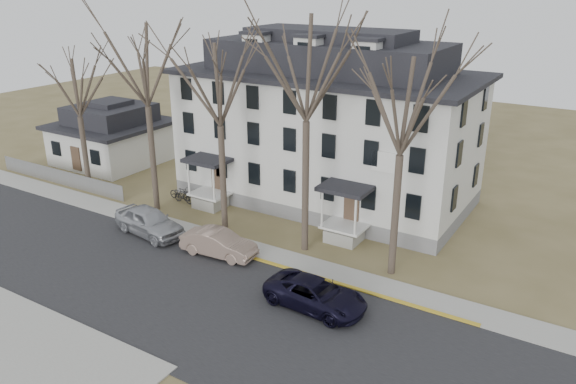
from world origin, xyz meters
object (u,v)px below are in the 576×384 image
Objects in this scene: boarding_house at (327,126)px; car_navy at (316,295)px; car_tan at (219,244)px; car_silver at (149,222)px; bicycle_right at (184,197)px; tree_mid_right at (404,100)px; tree_bungalow at (76,84)px; bicycle_left at (180,194)px; small_house at (113,136)px; tree_far_left at (144,59)px; tree_mid_left at (219,79)px; tree_center at (307,61)px.

car_navy is at bearing -63.63° from boarding_house.
car_tan is at bearing -94.15° from boarding_house.
car_silver reaches higher than bicycle_right.
tree_mid_right is at bearing -69.18° from car_silver.
tree_bungalow is 10.75m from bicycle_left.
boarding_house is 11.21× the size of bicycle_left.
tree_mid_right reaches higher than small_house.
tree_far_left is 1.08× the size of tree_mid_right.
car_silver is at bearing -134.63° from tree_mid_left.
car_navy is at bearing -90.27° from car_silver.
small_house is 0.81× the size of tree_bungalow.
tree_center reaches higher than boarding_house.
tree_mid_right reaches higher than bicycle_right.
boarding_house is at bearing -54.67° from bicycle_left.
tree_bungalow is (-24.50, 0.00, -1.48)m from tree_mid_right.
small_house is 0.68× the size of tree_mid_left.
car_silver is 1.13× the size of car_tan.
bicycle_left is at bearing 31.57° from car_silver.
small_house is 12.13m from bicycle_left.
car_silver is 5.41m from bicycle_right.
tree_mid_right is 18.96m from bicycle_right.
tree_mid_left is 10.54m from bicycle_right.
car_silver is (-14.84, -3.38, -8.73)m from tree_mid_right.
boarding_house is at bearing 5.59° from small_house.
car_navy is (7.49, -1.90, -0.03)m from car_tan.
bicycle_left is at bearing 50.32° from car_tan.
boarding_house is 9.66m from tree_mid_left.
tree_mid_left is 2.46× the size of car_navy.
boarding_house is 13.12m from tree_far_left.
tree_mid_right is (17.50, 0.00, -0.74)m from tree_far_left.
tree_center reaches higher than small_house.
boarding_house is 20.34m from small_house.
tree_bungalow is 24.40m from car_navy.
bicycle_left is (7.28, 2.09, -7.63)m from tree_bungalow.
tree_far_left reaches higher than car_navy.
tree_mid_right is at bearing 0.00° from tree_far_left.
bicycle_left is at bearing 15.99° from tree_bungalow.
tree_center is 12.18m from car_navy.
tree_bungalow is 12.54m from car_silver.
small_house is at bearing 122.84° from tree_bungalow.
car_tan is (-0.84, -11.51, -4.63)m from boarding_house.
tree_mid_left is 6.18m from tree_center.
tree_mid_right is 2.48× the size of car_silver.
bicycle_left is at bearing 82.36° from tree_far_left.
tree_bungalow is (-19.00, 0.00, -2.97)m from tree_center.
tree_mid_left is at bearing -20.03° from small_house.
car_silver is 13.12m from car_navy.
small_house is at bearing 62.97° from car_silver.
boarding_house is 15.68m from car_navy.
car_tan is (19.16, -9.56, -1.50)m from small_house.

